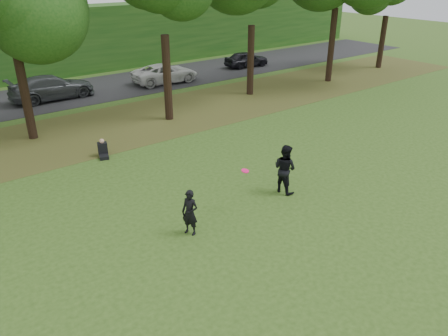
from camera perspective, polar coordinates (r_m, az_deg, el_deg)
name	(u,v)px	position (r m, az deg, el deg)	size (l,w,h in m)	color
ground	(262,245)	(13.95, 4.93, -9.95)	(120.00, 120.00, 0.00)	#2F4B17
leaf_litter	(97,130)	(24.08, -16.21, 4.76)	(60.00, 7.00, 0.01)	#513E1C
street	(49,97)	(31.38, -21.86, 8.64)	(70.00, 7.00, 0.02)	black
far_hedge	(18,46)	(36.59, -25.35, 14.23)	(70.00, 3.00, 5.00)	#194814
player_left	(190,213)	(14.06, -4.47, -5.83)	(0.57, 0.37, 1.56)	black
player_right	(285,169)	(16.66, 7.95, -0.09)	(0.93, 0.73, 1.92)	black
parked_cars	(75,86)	(30.55, -18.87, 10.04)	(36.52, 3.13, 1.53)	black
frisbee	(245,171)	(15.00, 2.78, -0.37)	(0.38, 0.38, 0.09)	#FF156B
seated_person	(103,150)	(20.58, -15.53, 2.27)	(0.61, 0.82, 0.83)	black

